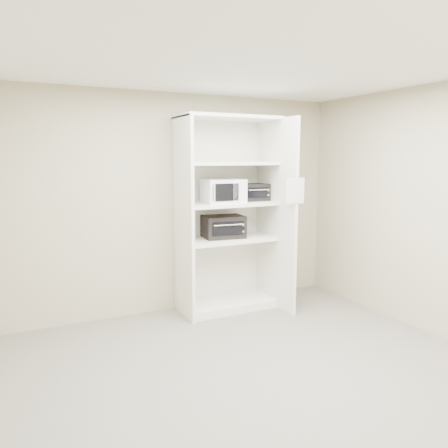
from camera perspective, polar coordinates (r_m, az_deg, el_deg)
name	(u,v)px	position (r m, az deg, el deg)	size (l,w,h in m)	color
floor	(252,377)	(4.10, 3.64, -19.26)	(4.50, 4.00, 0.01)	#6D665B
ceiling	(255,58)	(3.71, 4.07, 20.79)	(4.50, 4.00, 0.01)	white
wall_back	(173,204)	(5.48, -6.71, 2.63)	(4.50, 0.02, 2.70)	tan
wall_right	(436,212)	(5.17, 25.98, 1.46)	(0.02, 4.00, 2.70)	tan
shelving_unit	(231,221)	(5.50, 0.93, 0.41)	(1.24, 0.92, 2.42)	silver
microwave	(223,191)	(5.36, -0.09, 4.32)	(0.48, 0.37, 0.29)	white
toaster_oven_upper	(252,192)	(5.66, 3.72, 4.18)	(0.38, 0.28, 0.22)	black
toaster_oven_lower	(223,227)	(5.51, -0.10, -0.34)	(0.50, 0.38, 0.28)	black
paper_sign	(295,191)	(5.19, 9.28, 4.29)	(0.23, 0.01, 0.30)	white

